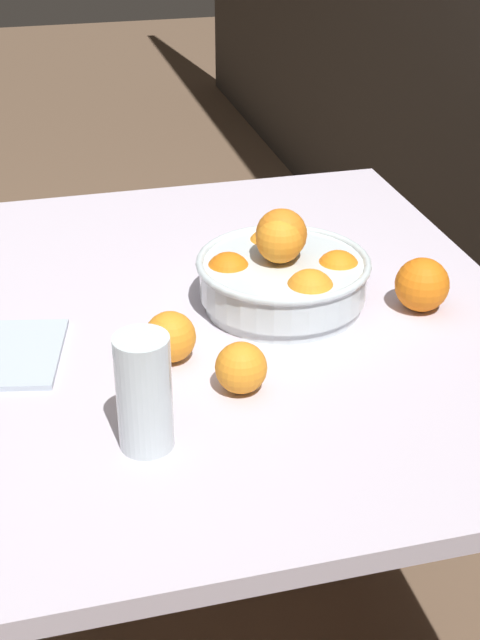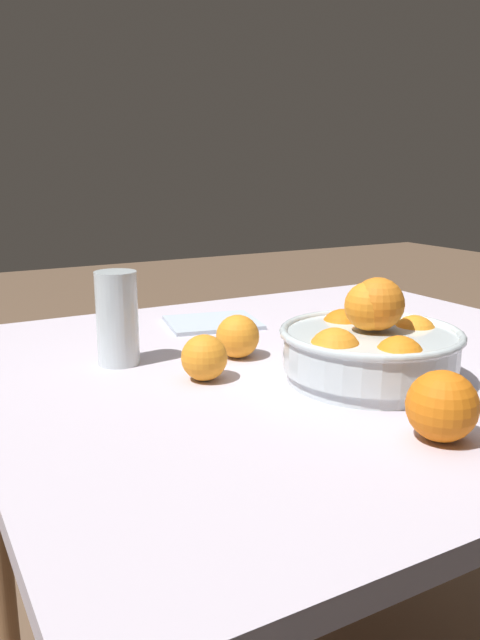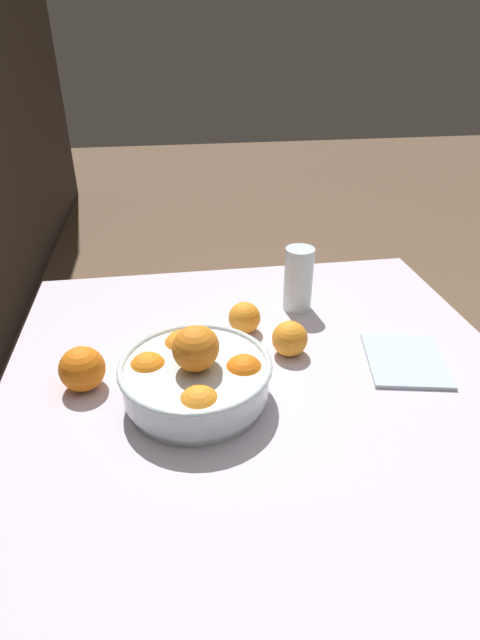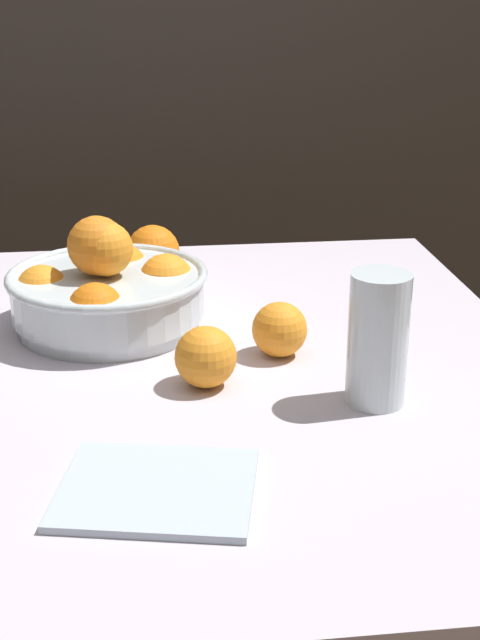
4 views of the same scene
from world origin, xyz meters
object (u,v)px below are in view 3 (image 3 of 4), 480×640
at_px(fruit_bowl, 196,375).
at_px(orange_loose_aside, 290,339).
at_px(orange_loose_front, 244,318).
at_px(juice_glass, 298,282).
at_px(orange_loose_near_bowl, 82,369).

bearing_deg(fruit_bowl, orange_loose_aside, -59.73).
height_order(orange_loose_front, orange_loose_aside, orange_loose_aside).
bearing_deg(juice_glass, fruit_bowl, 138.92).
bearing_deg(orange_loose_front, orange_loose_near_bowl, 114.56).
xyz_separation_m(juice_glass, orange_loose_aside, (-0.18, 0.06, -0.03)).
distance_m(orange_loose_near_bowl, orange_loose_aside, 0.40).
distance_m(fruit_bowl, orange_loose_aside, 0.23).
relative_size(orange_loose_near_bowl, orange_loose_front, 1.20).
bearing_deg(orange_loose_near_bowl, orange_loose_front, -65.44).
bearing_deg(orange_loose_aside, fruit_bowl, 120.27).
xyz_separation_m(orange_loose_front, orange_loose_aside, (-0.10, -0.08, 0.00)).
bearing_deg(juice_glass, orange_loose_front, 121.48).
bearing_deg(fruit_bowl, orange_loose_near_bowl, 71.78).
relative_size(fruit_bowl, orange_loose_near_bowl, 3.22).
height_order(fruit_bowl, orange_loose_near_bowl, fruit_bowl).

